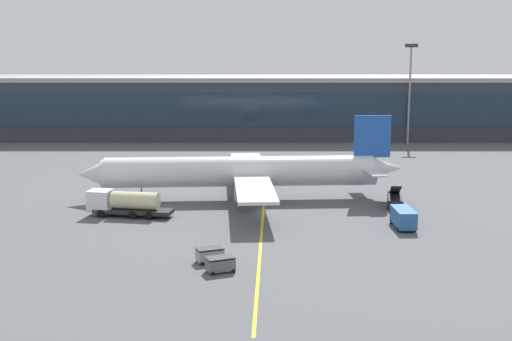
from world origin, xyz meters
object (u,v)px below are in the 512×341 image
Objects in this scene: main_airliner at (245,171)px; belt_loader at (398,199)px; baggage_cart_1 at (213,254)px; crew_van at (406,217)px; baggage_cart_0 at (224,264)px; fuel_tanker at (128,203)px.

main_airliner reaches higher than belt_loader.
belt_loader reaches higher than baggage_cart_1.
crew_van reaches higher than baggage_cart_0.
crew_van is 10.82m from belt_loader.
belt_loader is 2.32× the size of baggage_cart_0.
main_airliner is 15.07× the size of baggage_cart_1.
fuel_tanker is at bearing -146.77° from main_airliner.
crew_van is at bearing 30.45° from baggage_cart_1.
baggage_cart_1 is at bearing -95.35° from main_airliner.
crew_van is at bearing 37.39° from baggage_cart_0.
belt_loader is at bearing -11.75° from main_airliner.
baggage_cart_0 is (-22.10, -26.67, -0.21)m from belt_loader.
baggage_cart_1 is at bearing 112.11° from baggage_cart_0.
fuel_tanker is at bearing 121.87° from baggage_cart_0.
fuel_tanker is 35.78m from belt_loader.
fuel_tanker reaches higher than baggage_cart_0.
fuel_tanker is 3.65× the size of baggage_cart_0.
main_airliner is 31.17m from baggage_cart_0.
fuel_tanker reaches higher than crew_van.
baggage_cart_0 is (13.27, -21.35, -0.96)m from fuel_tanker.
baggage_cart_0 is 1.00× the size of baggage_cart_1.
fuel_tanker is 34.54m from crew_van.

